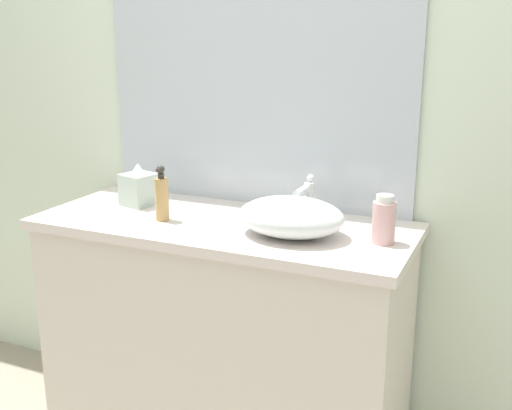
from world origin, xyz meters
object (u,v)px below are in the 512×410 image
sink_basin (291,217)px  lotion_bottle (384,221)px  tissue_box (139,187)px  soap_dispenser (162,197)px

sink_basin → lotion_bottle: bearing=8.8°
sink_basin → tissue_box: tissue_box is taller
sink_basin → soap_dispenser: (-0.47, -0.02, 0.02)m
lotion_bottle → tissue_box: tissue_box is taller
lotion_bottle → tissue_box: (-0.95, 0.07, -0.00)m
soap_dispenser → tissue_box: 0.23m
lotion_bottle → soap_dispenser: bearing=-174.9°
soap_dispenser → lotion_bottle: soap_dispenser is taller
sink_basin → lotion_bottle: lotion_bottle is taller
soap_dispenser → tissue_box: (-0.19, 0.14, -0.02)m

